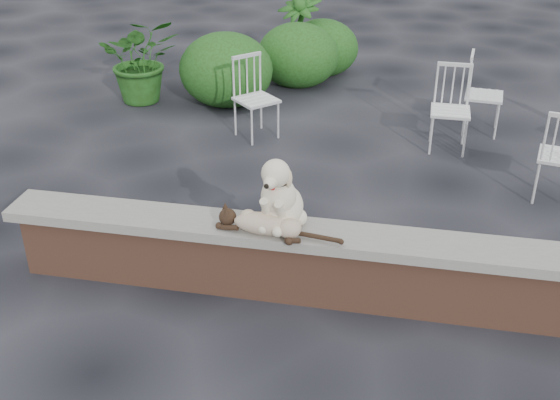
% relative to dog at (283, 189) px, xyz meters
% --- Properties ---
extents(ground, '(60.00, 60.00, 0.00)m').
position_rel_dog_xyz_m(ground, '(0.95, -0.04, -0.88)').
color(ground, black).
rests_on(ground, ground).
extents(brick_wall, '(6.00, 0.30, 0.50)m').
position_rel_dog_xyz_m(brick_wall, '(0.95, -0.04, -0.63)').
color(brick_wall, brown).
rests_on(brick_wall, ground).
extents(capstone, '(6.20, 0.40, 0.08)m').
position_rel_dog_xyz_m(capstone, '(0.95, -0.04, -0.34)').
color(capstone, slate).
rests_on(capstone, brick_wall).
extents(dog, '(0.48, 0.58, 0.59)m').
position_rel_dog_xyz_m(dog, '(0.00, 0.00, 0.00)').
color(dog, beige).
rests_on(dog, capstone).
extents(cat, '(1.14, 0.49, 0.19)m').
position_rel_dog_xyz_m(cat, '(-0.08, -0.15, -0.20)').
color(cat, tan).
rests_on(cat, capstone).
extents(chair_b, '(0.57, 0.57, 0.94)m').
position_rel_dog_xyz_m(chair_b, '(1.29, 2.98, -0.41)').
color(chair_b, white).
rests_on(chair_b, ground).
extents(chair_e, '(0.61, 0.61, 0.94)m').
position_rel_dog_xyz_m(chair_e, '(1.69, 3.57, -0.41)').
color(chair_e, white).
rests_on(chair_e, ground).
extents(chair_a, '(0.79, 0.79, 0.94)m').
position_rel_dog_xyz_m(chair_a, '(-0.88, 2.92, -0.41)').
color(chair_a, white).
rests_on(chair_a, ground).
extents(potted_plant_a, '(1.27, 1.20, 1.12)m').
position_rel_dog_xyz_m(potted_plant_a, '(-2.61, 3.82, -0.32)').
color(potted_plant_a, '#1F4212').
rests_on(potted_plant_a, ground).
extents(potted_plant_b, '(0.87, 0.87, 1.17)m').
position_rel_dog_xyz_m(potted_plant_b, '(-0.81, 5.35, -0.29)').
color(potted_plant_b, '#1F4212').
rests_on(potted_plant_b, ground).
extents(shrubbery, '(2.18, 2.52, 0.97)m').
position_rel_dog_xyz_m(shrubbery, '(-0.99, 4.67, -0.47)').
color(shrubbery, '#1F4212').
rests_on(shrubbery, ground).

